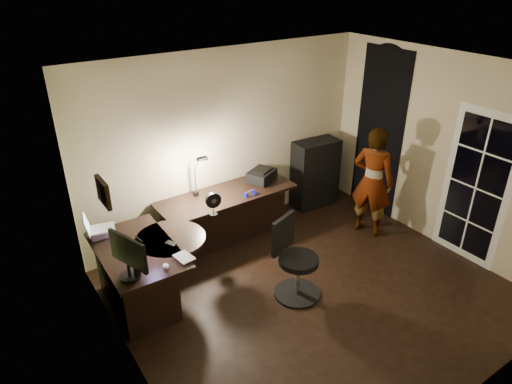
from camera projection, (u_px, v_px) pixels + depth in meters
floor at (313, 292)px, 5.72m from camera, size 4.50×4.00×0.01m
ceiling at (328, 74)px, 4.48m from camera, size 4.50×4.00×0.01m
wall_back at (227, 143)px, 6.58m from camera, size 4.50×0.01×2.70m
wall_front at (487, 293)px, 3.63m from camera, size 4.50×0.01×2.70m
wall_left at (124, 264)px, 3.98m from camera, size 0.01×4.00×2.70m
wall_right at (444, 153)px, 6.23m from camera, size 0.01×4.00×2.70m
green_wall_overlay at (126, 263)px, 3.98m from camera, size 0.00×4.00×2.70m
arched_doorway at (379, 133)px, 7.09m from camera, size 0.01×0.90×2.60m
french_door at (476, 188)px, 5.95m from camera, size 0.02×0.92×2.10m
framed_picture at (103, 192)px, 4.10m from camera, size 0.04×0.30×0.25m
desk_left at (140, 276)px, 5.36m from camera, size 0.86×1.37×0.78m
desk_right at (227, 217)px, 6.62m from camera, size 2.02×0.73×0.76m
cabinet at (315, 173)px, 7.52m from camera, size 0.78×0.42×1.13m
laptop_stand at (98, 233)px, 5.36m from camera, size 0.22×0.19×0.09m
laptop at (100, 221)px, 5.31m from camera, size 0.39×0.37×0.23m
monitor at (128, 263)px, 4.62m from camera, size 0.27×0.54×0.35m
mouse at (166, 266)px, 4.84m from camera, size 0.07×0.10×0.04m
phone at (171, 243)px, 5.25m from camera, size 0.12×0.15×0.01m
pen at (139, 239)px, 5.33m from camera, size 0.03×0.16×0.01m
speaker at (137, 268)px, 4.68m from camera, size 0.08×0.08×0.19m
notepad at (184, 257)px, 5.00m from camera, size 0.19×0.25×0.01m
desk_fan at (213, 204)px, 5.84m from camera, size 0.22×0.14×0.32m
headphones at (250, 193)px, 6.36m from camera, size 0.19×0.11×0.09m
printer at (262, 175)px, 6.78m from camera, size 0.50×0.45×0.18m
desk_lamp at (195, 172)px, 6.23m from camera, size 0.26×0.36×0.71m
office_chair at (299, 260)px, 5.44m from camera, size 0.73×0.73×1.03m
person at (373, 182)px, 6.61m from camera, size 0.59×0.70×1.67m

